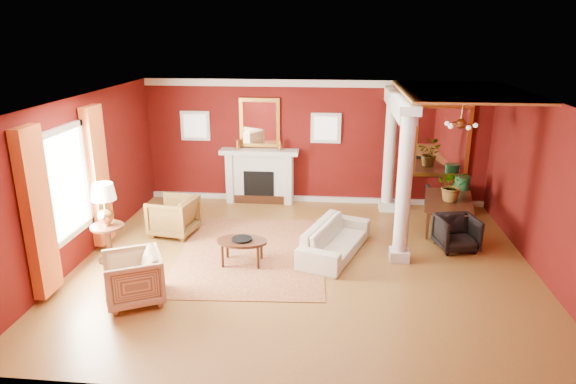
# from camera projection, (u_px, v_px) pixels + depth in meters

# --- Properties ---
(ground) EXTENTS (8.00, 8.00, 0.00)m
(ground) POSITION_uv_depth(u_px,v_px,m) (304.00, 263.00, 9.19)
(ground) COLOR brown
(ground) RESTS_ON ground
(room_shell) EXTENTS (8.04, 7.04, 2.92)m
(room_shell) POSITION_uv_depth(u_px,v_px,m) (305.00, 153.00, 8.57)
(room_shell) COLOR #520D0B
(room_shell) RESTS_ON ground
(fireplace) EXTENTS (1.85, 0.42, 1.29)m
(fireplace) POSITION_uv_depth(u_px,v_px,m) (260.00, 176.00, 12.26)
(fireplace) COLOR silver
(fireplace) RESTS_ON ground
(overmantel_mirror) EXTENTS (0.95, 0.07, 1.15)m
(overmantel_mirror) POSITION_uv_depth(u_px,v_px,m) (260.00, 123.00, 12.00)
(overmantel_mirror) COLOR gold
(overmantel_mirror) RESTS_ON fireplace
(flank_window_left) EXTENTS (0.70, 0.07, 0.70)m
(flank_window_left) POSITION_uv_depth(u_px,v_px,m) (195.00, 126.00, 12.19)
(flank_window_left) COLOR silver
(flank_window_left) RESTS_ON room_shell
(flank_window_right) EXTENTS (0.70, 0.07, 0.70)m
(flank_window_right) POSITION_uv_depth(u_px,v_px,m) (326.00, 128.00, 11.90)
(flank_window_right) COLOR silver
(flank_window_right) RESTS_ON room_shell
(left_window) EXTENTS (0.21, 2.55, 2.60)m
(left_window) POSITION_uv_depth(u_px,v_px,m) (70.00, 191.00, 8.55)
(left_window) COLOR white
(left_window) RESTS_ON room_shell
(column_front) EXTENTS (0.36, 0.36, 2.80)m
(column_front) POSITION_uv_depth(u_px,v_px,m) (404.00, 185.00, 8.88)
(column_front) COLOR silver
(column_front) RESTS_ON ground
(column_back) EXTENTS (0.36, 0.36, 2.80)m
(column_back) POSITION_uv_depth(u_px,v_px,m) (390.00, 150.00, 11.44)
(column_back) COLOR silver
(column_back) RESTS_ON ground
(header_beam) EXTENTS (0.30, 3.20, 0.32)m
(header_beam) POSITION_uv_depth(u_px,v_px,m) (399.00, 103.00, 10.03)
(header_beam) COLOR silver
(header_beam) RESTS_ON column_front
(amber_ceiling) EXTENTS (2.30, 3.40, 0.04)m
(amber_ceiling) POSITION_uv_depth(u_px,v_px,m) (462.00, 92.00, 9.71)
(amber_ceiling) COLOR #C67D3A
(amber_ceiling) RESTS_ON room_shell
(dining_mirror) EXTENTS (1.30, 0.07, 1.70)m
(dining_mirror) POSITION_uv_depth(u_px,v_px,m) (442.00, 141.00, 11.72)
(dining_mirror) COLOR gold
(dining_mirror) RESTS_ON room_shell
(chandelier) EXTENTS (0.60, 0.62, 0.75)m
(chandelier) POSITION_uv_depth(u_px,v_px,m) (461.00, 124.00, 9.94)
(chandelier) COLOR #A56A33
(chandelier) RESTS_ON room_shell
(crown_trim) EXTENTS (8.00, 0.08, 0.16)m
(crown_trim) POSITION_uv_depth(u_px,v_px,m) (316.00, 83.00, 11.61)
(crown_trim) COLOR silver
(crown_trim) RESTS_ON room_shell
(base_trim) EXTENTS (8.00, 0.08, 0.12)m
(base_trim) POSITION_uv_depth(u_px,v_px,m) (314.00, 199.00, 12.45)
(base_trim) COLOR silver
(base_trim) RESTS_ON ground
(rug) EXTENTS (2.85, 3.68, 0.01)m
(rug) POSITION_uv_depth(u_px,v_px,m) (252.00, 253.00, 9.57)
(rug) COLOR maroon
(rug) RESTS_ON ground
(sofa) EXTENTS (1.20, 2.08, 0.78)m
(sofa) POSITION_uv_depth(u_px,v_px,m) (335.00, 234.00, 9.46)
(sofa) COLOR beige
(sofa) RESTS_ON ground
(armchair_leopard) EXTENTS (0.92, 0.96, 0.86)m
(armchair_leopard) POSITION_uv_depth(u_px,v_px,m) (173.00, 214.00, 10.35)
(armchair_leopard) COLOR black
(armchair_leopard) RESTS_ON ground
(armchair_stripe) EXTENTS (1.07, 1.10, 0.86)m
(armchair_stripe) POSITION_uv_depth(u_px,v_px,m) (133.00, 276.00, 7.78)
(armchair_stripe) COLOR #CBAE87
(armchair_stripe) RESTS_ON ground
(coffee_table) EXTENTS (0.90, 0.90, 0.46)m
(coffee_table) POSITION_uv_depth(u_px,v_px,m) (242.00, 242.00, 9.05)
(coffee_table) COLOR black
(coffee_table) RESTS_ON ground
(coffee_book) EXTENTS (0.14, 0.07, 0.20)m
(coffee_book) POSITION_uv_depth(u_px,v_px,m) (237.00, 235.00, 8.99)
(coffee_book) COLOR black
(coffee_book) RESTS_ON coffee_table
(side_table) EXTENTS (0.58, 0.58, 1.46)m
(side_table) POSITION_uv_depth(u_px,v_px,m) (105.00, 210.00, 9.00)
(side_table) COLOR black
(side_table) RESTS_ON ground
(dining_table) EXTENTS (0.89, 1.78, 0.95)m
(dining_table) POSITION_uv_depth(u_px,v_px,m) (450.00, 206.00, 10.68)
(dining_table) COLOR black
(dining_table) RESTS_ON ground
(dining_chair_near) EXTENTS (0.83, 0.79, 0.72)m
(dining_chair_near) POSITION_uv_depth(u_px,v_px,m) (457.00, 231.00, 9.66)
(dining_chair_near) COLOR black
(dining_chair_near) RESTS_ON ground
(dining_chair_far) EXTENTS (0.72, 0.69, 0.67)m
(dining_chair_far) POSITION_uv_depth(u_px,v_px,m) (443.00, 198.00, 11.66)
(dining_chair_far) COLOR black
(dining_chair_far) RESTS_ON ground
(green_urn) EXTENTS (0.38, 0.38, 0.90)m
(green_urn) POSITION_uv_depth(u_px,v_px,m) (460.00, 199.00, 11.50)
(green_urn) COLOR #164524
(green_urn) RESTS_ON ground
(potted_plant) EXTENTS (0.70, 0.76, 0.52)m
(potted_plant) POSITION_uv_depth(u_px,v_px,m) (454.00, 172.00, 10.45)
(potted_plant) COLOR #26591E
(potted_plant) RESTS_ON dining_table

